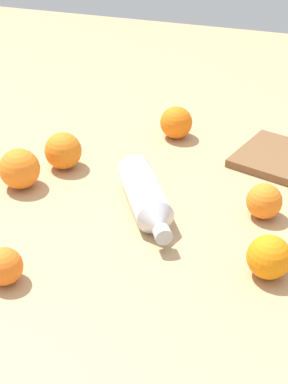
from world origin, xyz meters
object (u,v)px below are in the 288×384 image
(orange_0, at_px, (269,257))
(orange_4, at_px, (63,151))
(orange_2, at_px, (264,201))
(orange_1, at_px, (4,266))
(orange_5, at_px, (20,169))
(orange_3, at_px, (176,122))
(water_bottle, at_px, (147,198))

(orange_0, xyz_separation_m, orange_4, (0.47, -0.22, 0.00))
(orange_0, relative_size, orange_2, 1.09)
(orange_0, height_order, orange_1, orange_0)
(orange_2, distance_m, orange_4, 0.44)
(orange_1, distance_m, orange_2, 0.49)
(orange_1, bearing_deg, orange_0, -159.29)
(orange_0, distance_m, orange_5, 0.53)
(orange_0, bearing_deg, orange_1, 20.71)
(orange_1, bearing_deg, orange_2, -138.86)
(orange_3, distance_m, orange_5, 0.40)
(orange_0, height_order, orange_4, orange_4)
(orange_2, bearing_deg, orange_5, 5.72)
(orange_1, distance_m, orange_5, 0.30)
(orange_1, xyz_separation_m, orange_5, (0.12, -0.27, 0.01))
(water_bottle, distance_m, orange_3, 0.33)
(orange_1, bearing_deg, water_bottle, -120.76)
(orange_0, relative_size, orange_5, 0.89)
(water_bottle, relative_size, orange_1, 3.72)
(orange_3, relative_size, orange_4, 0.95)
(water_bottle, relative_size, orange_2, 3.43)
(orange_2, xyz_separation_m, orange_5, (0.49, 0.05, 0.01))
(orange_0, bearing_deg, orange_5, -13.06)
(water_bottle, height_order, orange_3, orange_3)
(orange_5, bearing_deg, orange_4, -115.92)
(orange_2, distance_m, orange_3, 0.37)
(orange_3, height_order, orange_5, orange_5)
(water_bottle, relative_size, orange_0, 3.15)
(water_bottle, height_order, orange_2, water_bottle)
(orange_0, relative_size, orange_4, 0.92)
(orange_1, xyz_separation_m, orange_3, (-0.12, -0.59, 0.01))
(orange_0, relative_size, orange_1, 1.18)
(orange_2, height_order, orange_4, orange_4)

